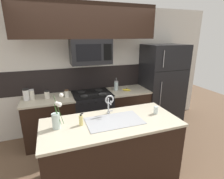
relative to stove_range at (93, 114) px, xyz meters
name	(u,v)px	position (x,y,z in m)	size (l,w,h in m)	color
ground_plane	(106,160)	(0.00, -0.90, -0.46)	(10.00, 10.00, 0.00)	brown
rear_partition	(101,70)	(0.30, 0.38, 0.84)	(5.20, 0.10, 2.60)	silver
splash_band	(88,78)	(0.00, 0.32, 0.69)	(3.40, 0.01, 0.48)	black
back_counter_left	(50,121)	(-0.83, 0.00, -0.01)	(0.94, 0.65, 0.91)	black
back_counter_right	(127,109)	(0.79, 0.00, -0.01)	(0.86, 0.65, 0.91)	black
stove_range	(93,114)	(0.00, 0.00, 0.00)	(0.76, 0.64, 0.93)	black
microwave	(91,52)	(0.00, -0.02, 1.28)	(0.74, 0.40, 0.45)	black
upper_cabinet_band	(87,21)	(-0.04, -0.05, 1.80)	(2.49, 0.34, 0.60)	black
refrigerator	(161,85)	(1.65, 0.02, 0.46)	(0.89, 0.74, 1.84)	black
storage_jar_tall	(26,95)	(-1.19, 0.03, 0.55)	(0.11, 0.11, 0.21)	silver
storage_jar_medium	(32,95)	(-1.09, 0.04, 0.54)	(0.08, 0.08, 0.19)	silver
storage_jar_short	(47,95)	(-0.84, 0.01, 0.52)	(0.09, 0.09, 0.15)	silver
storage_jar_squat	(67,93)	(-0.49, -0.03, 0.52)	(0.08, 0.08, 0.14)	silver
banana_bunch	(127,90)	(0.74, -0.06, 0.47)	(0.19, 0.12, 0.08)	yellow
french_press	(116,86)	(0.55, 0.06, 0.55)	(0.09, 0.09, 0.27)	silver
island_counter	(111,150)	(-0.03, -1.25, -0.01)	(1.86, 0.83, 0.91)	black
kitchen_sink	(114,126)	(0.02, -1.25, 0.38)	(0.76, 0.44, 0.16)	#ADAFB5
sink_faucet	(109,102)	(0.02, -1.03, 0.65)	(0.14, 0.14, 0.31)	#B7BABF
dish_soap_bottle	(81,120)	(-0.43, -1.21, 0.52)	(0.06, 0.05, 0.16)	#DBCC75
spare_glass	(156,110)	(0.68, -1.23, 0.50)	(0.07, 0.07, 0.11)	silver
flower_vase	(57,118)	(-0.72, -1.19, 0.59)	(0.16, 0.12, 0.47)	silver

